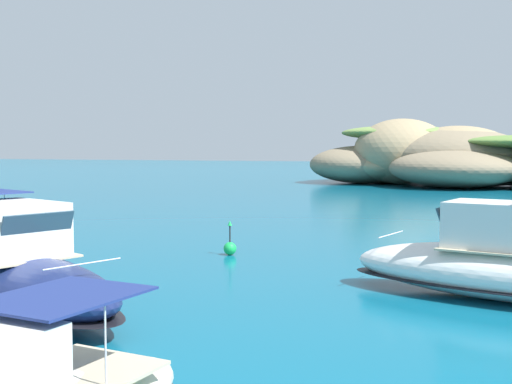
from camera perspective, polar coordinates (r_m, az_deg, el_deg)
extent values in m
ellipsoid|color=#9E8966|center=(84.75, 12.50, 3.43)|extent=(15.57, 16.17, 8.20)
ellipsoid|color=#84755B|center=(85.89, 16.20, 2.99)|extent=(28.07, 27.95, 7.05)
ellipsoid|color=#9E8966|center=(88.75, 11.35, 2.33)|extent=(25.18, 24.96, 4.69)
ellipsoid|color=#84755B|center=(87.24, 12.15, 1.77)|extent=(14.72, 14.80, 3.11)
ellipsoid|color=#84755B|center=(86.42, 8.98, 2.36)|extent=(17.78, 17.68, 4.82)
ellipsoid|color=#9E8966|center=(84.95, 16.98, 3.04)|extent=(15.88, 15.46, 7.27)
ellipsoid|color=olive|center=(86.85, 12.19, 5.02)|extent=(14.57, 13.24, 1.80)
ellipsoid|color=#756651|center=(84.14, 19.25, 1.59)|extent=(15.43, 12.86, 3.17)
ellipsoid|color=#84755B|center=(79.21, 16.83, 1.98)|extent=(18.95, 18.57, 4.45)
cube|color=navy|center=(10.23, -16.42, -8.63)|extent=(2.11, 2.55, 0.04)
cylinder|color=silver|center=(9.86, -12.85, -12.77)|extent=(0.03, 0.03, 1.24)
cylinder|color=silver|center=(10.95, -19.49, -11.21)|extent=(0.03, 0.03, 1.24)
ellipsoid|color=navy|center=(20.28, -21.08, -7.06)|extent=(10.83, 6.78, 1.77)
ellipsoid|color=black|center=(20.35, -21.05, -8.17)|extent=(11.05, 6.92, 0.21)
cube|color=silver|center=(19.59, -20.48, -2.95)|extent=(3.52, 3.12, 1.46)
cube|color=#2D4756|center=(18.29, -18.31, -2.91)|extent=(1.06, 2.00, 0.77)
cylinder|color=silver|center=(16.66, -14.67, -6.02)|extent=(0.85, 2.04, 0.04)
cylinder|color=silver|center=(22.15, -20.84, -2.00)|extent=(0.03, 0.03, 1.67)
ellipsoid|color=white|center=(21.56, 21.17, -6.54)|extent=(10.35, 5.29, 1.69)
ellipsoid|color=black|center=(21.63, 21.14, -7.52)|extent=(10.55, 5.40, 0.20)
cube|color=silver|center=(21.46, 19.97, -2.66)|extent=(3.20, 2.69, 1.39)
cube|color=#2D4756|center=(21.82, 16.38, -2.12)|extent=(0.77, 1.95, 0.74)
cylinder|color=silver|center=(22.55, 11.57, -3.59)|extent=(0.54, 2.03, 0.04)
sphere|color=green|center=(28.59, -2.26, -4.90)|extent=(0.56, 0.56, 0.56)
cylinder|color=black|center=(28.52, -2.26, -3.90)|extent=(0.06, 0.06, 1.00)
cone|color=green|center=(28.45, -2.27, -2.71)|extent=(0.20, 0.20, 0.20)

